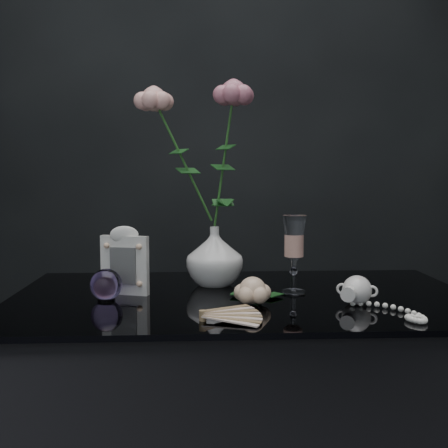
{
  "coord_description": "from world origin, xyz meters",
  "views": [
    {
      "loc": [
        -0.1,
        -1.12,
        1.04
      ],
      "look_at": [
        -0.04,
        0.09,
        0.92
      ],
      "focal_mm": 42.0,
      "sensor_mm": 36.0,
      "label": 1
    }
  ],
  "objects_px": {
    "vase": "(215,256)",
    "picture_frame": "(125,260)",
    "loose_rose": "(253,291)",
    "paperweight": "(106,285)",
    "wine_glass": "(294,254)",
    "pearl_jar": "(357,289)"
  },
  "relations": [
    {
      "from": "vase",
      "to": "picture_frame",
      "type": "relative_size",
      "value": 0.93
    },
    {
      "from": "loose_rose",
      "to": "paperweight",
      "type": "bearing_deg",
      "value": 155.75
    },
    {
      "from": "wine_glass",
      "to": "paperweight",
      "type": "xyz_separation_m",
      "value": [
        -0.42,
        -0.05,
        -0.06
      ]
    },
    {
      "from": "vase",
      "to": "loose_rose",
      "type": "relative_size",
      "value": 0.84
    },
    {
      "from": "vase",
      "to": "picture_frame",
      "type": "xyz_separation_m",
      "value": [
        -0.21,
        -0.09,
        0.01
      ]
    },
    {
      "from": "loose_rose",
      "to": "wine_glass",
      "type": "bearing_deg",
      "value": 29.74
    },
    {
      "from": "vase",
      "to": "wine_glass",
      "type": "relative_size",
      "value": 0.81
    },
    {
      "from": "wine_glass",
      "to": "pearl_jar",
      "type": "xyz_separation_m",
      "value": [
        0.12,
        -0.11,
        -0.06
      ]
    },
    {
      "from": "wine_glass",
      "to": "paperweight",
      "type": "distance_m",
      "value": 0.43
    },
    {
      "from": "wine_glass",
      "to": "pearl_jar",
      "type": "distance_m",
      "value": 0.17
    },
    {
      "from": "picture_frame",
      "to": "paperweight",
      "type": "relative_size",
      "value": 2.26
    },
    {
      "from": "pearl_jar",
      "to": "vase",
      "type": "bearing_deg",
      "value": 170.53
    },
    {
      "from": "picture_frame",
      "to": "pearl_jar",
      "type": "distance_m",
      "value": 0.52
    },
    {
      "from": "wine_glass",
      "to": "pearl_jar",
      "type": "bearing_deg",
      "value": -42.17
    },
    {
      "from": "wine_glass",
      "to": "loose_rose",
      "type": "bearing_deg",
      "value": -135.64
    },
    {
      "from": "paperweight",
      "to": "vase",
      "type": "bearing_deg",
      "value": 30.54
    },
    {
      "from": "loose_rose",
      "to": "pearl_jar",
      "type": "bearing_deg",
      "value": -15.21
    },
    {
      "from": "vase",
      "to": "pearl_jar",
      "type": "xyz_separation_m",
      "value": [
        0.3,
        -0.2,
        -0.04
      ]
    },
    {
      "from": "paperweight",
      "to": "picture_frame",
      "type": "bearing_deg",
      "value": 59.4
    },
    {
      "from": "loose_rose",
      "to": "pearl_jar",
      "type": "distance_m",
      "value": 0.22
    },
    {
      "from": "vase",
      "to": "wine_glass",
      "type": "height_order",
      "value": "wine_glass"
    },
    {
      "from": "paperweight",
      "to": "pearl_jar",
      "type": "height_order",
      "value": "paperweight"
    }
  ]
}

